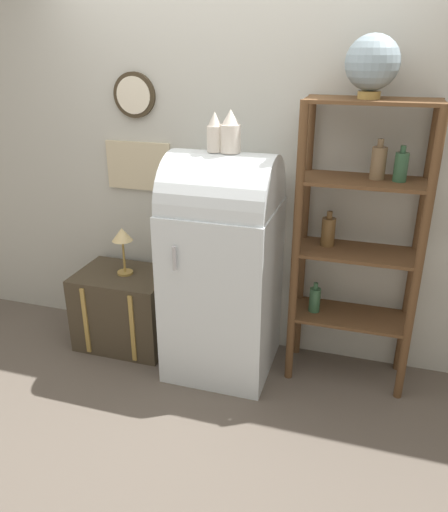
{
  "coord_description": "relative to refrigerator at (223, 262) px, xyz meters",
  "views": [
    {
      "loc": [
        0.86,
        -2.55,
        2.03
      ],
      "look_at": [
        0.01,
        0.22,
        0.8
      ],
      "focal_mm": 35.0,
      "sensor_mm": 36.0,
      "label": 1
    }
  ],
  "objects": [
    {
      "name": "ground_plane",
      "position": [
        0.0,
        -0.22,
        -0.76
      ],
      "size": [
        12.0,
        12.0,
        0.0
      ],
      "primitive_type": "plane",
      "color": "#60564C"
    },
    {
      "name": "globe",
      "position": [
        0.78,
        0.11,
        1.18
      ],
      "size": [
        0.28,
        0.28,
        0.32
      ],
      "color": "#AD8942",
      "rests_on": "shelf_unit"
    },
    {
      "name": "desk_lamp",
      "position": [
        -0.74,
        0.06,
        0.05
      ],
      "size": [
        0.14,
        0.14,
        0.34
      ],
      "color": "#AD8942",
      "rests_on": "suitcase_trunk"
    },
    {
      "name": "vase_center",
      "position": [
        0.05,
        -0.0,
        0.81
      ],
      "size": [
        0.12,
        0.12,
        0.24
      ],
      "color": "silver",
      "rests_on": "refrigerator"
    },
    {
      "name": "suitcase_trunk",
      "position": [
        -0.75,
        0.05,
        -0.49
      ],
      "size": [
        0.65,
        0.49,
        0.55
      ],
      "color": "#423828",
      "rests_on": "ground_plane"
    },
    {
      "name": "vase_left",
      "position": [
        -0.05,
        -0.01,
        0.8
      ],
      "size": [
        0.09,
        0.09,
        0.23
      ],
      "color": "silver",
      "rests_on": "refrigerator"
    },
    {
      "name": "shelf_unit",
      "position": [
        0.8,
        0.13,
        0.24
      ],
      "size": [
        0.74,
        0.36,
        1.77
      ],
      "color": "brown",
      "rests_on": "ground_plane"
    },
    {
      "name": "wall_back",
      "position": [
        -0.0,
        0.35,
        0.59
      ],
      "size": [
        7.0,
        0.09,
        2.7
      ],
      "color": "#B7B7AD",
      "rests_on": "ground_plane"
    },
    {
      "name": "refrigerator",
      "position": [
        0.0,
        0.0,
        0.0
      ],
      "size": [
        0.66,
        0.69,
        1.46
      ],
      "color": "silver",
      "rests_on": "ground_plane"
    }
  ]
}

